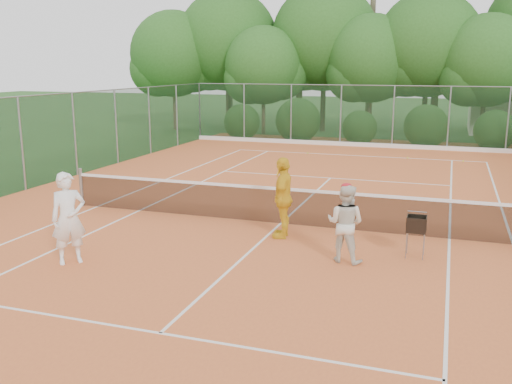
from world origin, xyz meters
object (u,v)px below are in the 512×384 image
(ball_hopper, at_px, (416,225))
(player_center_grp, at_px, (345,223))
(player_yellow, at_px, (283,198))
(player_white, at_px, (69,218))

(ball_hopper, bearing_deg, player_center_grp, -158.05)
(player_center_grp, xyz_separation_m, player_yellow, (-1.68, 1.24, 0.13))
(player_yellow, bearing_deg, ball_hopper, 74.10)
(player_center_grp, height_order, ball_hopper, player_center_grp)
(player_center_grp, relative_size, ball_hopper, 1.87)
(player_white, relative_size, player_center_grp, 1.14)
(player_white, relative_size, player_yellow, 0.99)
(player_yellow, xyz_separation_m, ball_hopper, (3.05, -0.48, -0.25))
(player_center_grp, relative_size, player_yellow, 0.87)
(player_white, xyz_separation_m, player_center_grp, (5.29, 1.90, -0.12))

